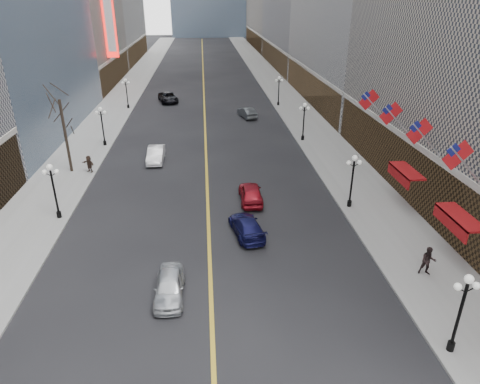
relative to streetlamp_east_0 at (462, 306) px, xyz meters
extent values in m
cube|color=gray|center=(2.20, 56.00, -2.83)|extent=(6.00, 230.00, 0.15)
cube|color=gray|center=(-25.80, 56.00, -2.83)|extent=(6.00, 230.00, 0.15)
cube|color=gold|center=(-11.80, 66.00, -2.89)|extent=(0.25, 200.00, 0.02)
cube|color=#4D4033|center=(6.60, 15.00, -0.30)|extent=(2.80, 41.00, 5.00)
cube|color=#4D4033|center=(6.60, 54.00, -0.30)|extent=(2.80, 35.00, 5.00)
cube|color=#4D4033|center=(6.60, 92.00, -0.30)|extent=(2.80, 39.00, 5.00)
cube|color=#4D4033|center=(6.60, 135.00, -0.30)|extent=(2.80, 45.00, 5.00)
cube|color=#4D4033|center=(-30.20, 73.00, -0.30)|extent=(2.80, 29.00, 5.00)
cube|color=#4D4033|center=(-30.20, 107.00, -0.30)|extent=(2.80, 37.00, 5.00)
cylinder|color=black|center=(0.00, 0.00, -2.50)|extent=(0.36, 0.36, 0.50)
cylinder|color=black|center=(0.00, 0.00, -0.75)|extent=(0.16, 0.16, 4.00)
sphere|color=white|center=(0.00, 0.00, 1.55)|extent=(0.44, 0.44, 0.44)
sphere|color=white|center=(-0.45, 0.00, 1.15)|extent=(0.36, 0.36, 0.36)
sphere|color=white|center=(0.45, 0.00, 1.15)|extent=(0.36, 0.36, 0.36)
cylinder|color=black|center=(0.00, 16.00, -2.50)|extent=(0.36, 0.36, 0.50)
cylinder|color=black|center=(0.00, 16.00, -0.75)|extent=(0.16, 0.16, 4.00)
sphere|color=white|center=(0.00, 16.00, 1.55)|extent=(0.44, 0.44, 0.44)
sphere|color=white|center=(-0.45, 16.00, 1.15)|extent=(0.36, 0.36, 0.36)
sphere|color=white|center=(0.45, 16.00, 1.15)|extent=(0.36, 0.36, 0.36)
cylinder|color=black|center=(0.00, 34.00, -2.50)|extent=(0.36, 0.36, 0.50)
cylinder|color=black|center=(0.00, 34.00, -0.75)|extent=(0.16, 0.16, 4.00)
sphere|color=white|center=(0.00, 34.00, 1.55)|extent=(0.44, 0.44, 0.44)
sphere|color=white|center=(-0.45, 34.00, 1.15)|extent=(0.36, 0.36, 0.36)
sphere|color=white|center=(0.45, 34.00, 1.15)|extent=(0.36, 0.36, 0.36)
cylinder|color=black|center=(0.00, 52.00, -2.50)|extent=(0.36, 0.36, 0.50)
cylinder|color=black|center=(0.00, 52.00, -0.75)|extent=(0.16, 0.16, 4.00)
sphere|color=white|center=(0.00, 52.00, 1.55)|extent=(0.44, 0.44, 0.44)
sphere|color=white|center=(-0.45, 52.00, 1.15)|extent=(0.36, 0.36, 0.36)
sphere|color=white|center=(0.45, 52.00, 1.15)|extent=(0.36, 0.36, 0.36)
cylinder|color=black|center=(-23.60, 16.00, -2.50)|extent=(0.36, 0.36, 0.50)
cylinder|color=black|center=(-23.60, 16.00, -0.75)|extent=(0.16, 0.16, 4.00)
sphere|color=white|center=(-23.60, 16.00, 1.55)|extent=(0.44, 0.44, 0.44)
sphere|color=white|center=(-24.05, 16.00, 1.15)|extent=(0.36, 0.36, 0.36)
sphere|color=white|center=(-23.15, 16.00, 1.15)|extent=(0.36, 0.36, 0.36)
cylinder|color=black|center=(-23.60, 34.00, -2.50)|extent=(0.36, 0.36, 0.50)
cylinder|color=black|center=(-23.60, 34.00, -0.75)|extent=(0.16, 0.16, 4.00)
sphere|color=white|center=(-23.60, 34.00, 1.55)|extent=(0.44, 0.44, 0.44)
sphere|color=white|center=(-24.05, 34.00, 1.15)|extent=(0.36, 0.36, 0.36)
sphere|color=white|center=(-23.15, 34.00, 1.15)|extent=(0.36, 0.36, 0.36)
cylinder|color=black|center=(-23.60, 52.00, -2.50)|extent=(0.36, 0.36, 0.50)
cylinder|color=black|center=(-23.60, 52.00, -0.75)|extent=(0.16, 0.16, 4.00)
sphere|color=white|center=(-23.60, 52.00, 1.55)|extent=(0.44, 0.44, 0.44)
sphere|color=white|center=(-24.05, 52.00, 1.15)|extent=(0.36, 0.36, 0.36)
sphere|color=white|center=(-23.15, 52.00, 1.15)|extent=(0.36, 0.36, 0.36)
cylinder|color=#B2B2B7|center=(4.00, 8.00, 3.90)|extent=(2.49, 0.12, 2.49)
cube|color=red|center=(3.35, 8.00, 4.55)|extent=(1.94, 0.04, 1.94)
cube|color=navy|center=(3.00, 8.00, 4.90)|extent=(0.88, 0.06, 0.88)
cylinder|color=#B2B2B7|center=(4.00, 13.00, 3.90)|extent=(2.49, 0.12, 2.49)
cube|color=red|center=(3.35, 13.00, 4.55)|extent=(1.94, 0.04, 1.94)
cube|color=navy|center=(3.00, 13.00, 4.90)|extent=(0.88, 0.06, 0.88)
cylinder|color=#B2B2B7|center=(4.00, 18.00, 3.90)|extent=(2.49, 0.12, 2.49)
cube|color=red|center=(3.35, 18.00, 4.55)|extent=(1.94, 0.04, 1.94)
cube|color=navy|center=(3.00, 18.00, 4.90)|extent=(0.88, 0.06, 0.88)
cylinder|color=#B2B2B7|center=(4.00, 23.00, 3.90)|extent=(2.49, 0.12, 2.49)
cube|color=red|center=(3.35, 23.00, 4.55)|extent=(1.94, 0.04, 1.94)
cube|color=navy|center=(3.00, 23.00, 4.90)|extent=(0.88, 0.06, 0.88)
cube|color=maroon|center=(4.50, 8.00, 0.30)|extent=(1.40, 4.00, 0.15)
cube|color=maroon|center=(3.85, 8.00, -0.10)|extent=(0.10, 4.00, 0.90)
cube|color=maroon|center=(4.50, 16.00, 0.30)|extent=(1.40, 4.00, 0.15)
cube|color=maroon|center=(3.85, 16.00, -0.10)|extent=(0.10, 4.00, 0.90)
cube|color=red|center=(-27.70, 66.00, 9.10)|extent=(2.00, 0.50, 12.00)
cube|color=white|center=(-27.65, 66.00, 9.10)|extent=(1.40, 0.55, 10.00)
cylinder|color=#2D231C|center=(-25.30, 26.00, 0.85)|extent=(0.28, 0.28, 7.20)
imported|color=silver|center=(-14.21, 5.57, -2.18)|extent=(1.75, 4.27, 1.45)
imported|color=white|center=(-17.13, 28.47, -2.13)|extent=(1.67, 4.71, 1.55)
imported|color=black|center=(-17.71, 56.18, -2.11)|extent=(3.94, 6.14, 1.57)
imported|color=#111242|center=(-8.98, 12.35, -2.21)|extent=(2.77, 5.05, 1.39)
imported|color=maroon|center=(-8.09, 17.89, -2.11)|extent=(1.87, 4.63, 1.58)
imported|color=#464A4D|center=(-5.67, 45.43, -2.17)|extent=(2.67, 4.69, 1.46)
imported|color=black|center=(1.83, 6.25, -1.79)|extent=(1.03, 0.72, 1.93)
imported|color=#34251D|center=(-23.40, 25.60, -1.90)|extent=(1.54, 1.31, 1.71)
camera|label=1|loc=(-11.80, -15.10, 13.38)|focal=32.00mm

